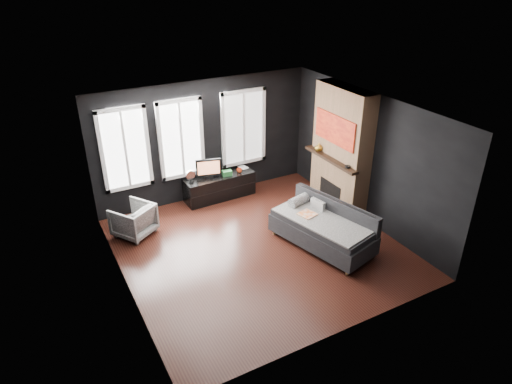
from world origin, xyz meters
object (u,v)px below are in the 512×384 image
armchair (133,219)px  mug (239,170)px  sofa (322,226)px  media_console (219,186)px  monitor (208,167)px  book (240,164)px  mantel_vase (319,147)px

armchair → mug: 2.70m
sofa → mug: 2.70m
sofa → media_console: size_ratio=1.23×
media_console → mug: size_ratio=13.24×
armchair → mug: size_ratio=5.85×
media_console → monitor: size_ratio=2.83×
armchair → book: (2.74, 0.72, 0.32)m
armchair → mantel_vase: mantel_vase is taller
sofa → book: (-0.31, 2.84, 0.24)m
media_console → sofa: bearing=-73.4°
sofa → mug: size_ratio=16.34×
sofa → monitor: 2.99m
media_console → book: (0.59, 0.11, 0.40)m
monitor → mug: monitor is taller
armchair → book: bearing=161.6°
book → mantel_vase: (1.26, -1.30, 0.64)m
armchair → book: size_ratio=3.06×
book → mantel_vase: mantel_vase is taller
monitor → mug: size_ratio=4.67×
sofa → mantel_vase: 2.02m
monitor → book: (0.84, 0.11, -0.14)m
mug → mantel_vase: (1.37, -1.12, 0.70)m
book → mantel_vase: 1.92m
sofa → monitor: (-1.15, 2.73, 0.38)m
armchair → book: 2.85m
mug → sofa: bearing=-81.0°
sofa → book: size_ratio=8.54×
mug → armchair: bearing=-168.3°
mug → book: (0.11, 0.18, 0.06)m
monitor → mug: 0.75m
monitor → mug: bearing=9.2°
armchair → media_console: 2.24m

